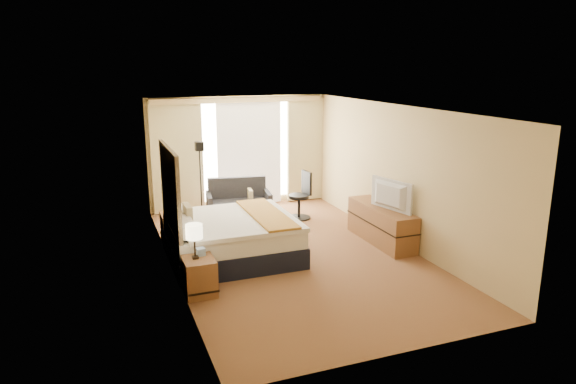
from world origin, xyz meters
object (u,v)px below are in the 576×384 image
object	(u,v)px
desk_chair	(301,198)
lamp_right	(171,190)
loveseat	(239,205)
television	(388,195)
floor_lamp	(200,167)
media_dresser	(381,224)
lamp_left	(194,232)
bed	(231,237)
nightstand_left	(199,276)
nightstand_right	(174,227)

from	to	relation	value
desk_chair	lamp_right	distance (m)	2.98
loveseat	television	world-z (taller)	television
floor_lamp	lamp_right	size ratio (longest dim) A/B	3.00
media_dresser	lamp_right	distance (m)	4.05
media_dresser	lamp_left	distance (m)	3.92
lamp_right	bed	bearing A→B (deg)	-56.96
floor_lamp	television	size ratio (longest dim) A/B	1.79
media_dresser	lamp_left	xyz separation A→B (m)	(-3.74, -1.01, 0.60)
floor_lamp	desk_chair	world-z (taller)	floor_lamp
lamp_left	television	bearing A→B (deg)	11.68
floor_lamp	desk_chair	xyz separation A→B (m)	(2.14, -0.32, -0.78)
television	desk_chair	bearing A→B (deg)	5.42
nightstand_left	television	xyz separation A→B (m)	(3.65, 0.80, 0.71)
floor_lamp	lamp_right	bearing A→B (deg)	-131.17
nightstand_right	lamp_right	xyz separation A→B (m)	(-0.02, 0.00, 0.73)
desk_chair	television	size ratio (longest dim) A/B	1.06
lamp_left	lamp_right	size ratio (longest dim) A/B	0.89
nightstand_right	floor_lamp	world-z (taller)	floor_lamp
nightstand_right	television	size ratio (longest dim) A/B	0.56
lamp_right	lamp_left	bearing A→B (deg)	-90.52
bed	lamp_right	distance (m)	1.64
nightstand_right	television	world-z (taller)	television
lamp_left	television	size ratio (longest dim) A/B	0.53
lamp_left	loveseat	bearing A→B (deg)	65.18
nightstand_right	lamp_left	bearing A→B (deg)	-90.97
floor_lamp	loveseat	bearing A→B (deg)	12.46
nightstand_left	nightstand_right	world-z (taller)	same
loveseat	floor_lamp	xyz separation A→B (m)	(-0.86, -0.19, 0.96)
media_dresser	floor_lamp	bearing A→B (deg)	142.34
nightstand_right	bed	world-z (taller)	bed
nightstand_left	loveseat	world-z (taller)	loveseat
desk_chair	television	xyz separation A→B (m)	(0.79, -2.24, 0.52)
desk_chair	lamp_left	world-z (taller)	lamp_left
desk_chair	loveseat	bearing A→B (deg)	154.11
loveseat	nightstand_left	bearing A→B (deg)	-105.60
nightstand_left	bed	distance (m)	1.48
lamp_left	lamp_right	bearing A→B (deg)	89.48
desk_chair	floor_lamp	bearing A→B (deg)	167.26
nightstand_left	television	world-z (taller)	television
nightstand_right	media_dresser	distance (m)	3.97
nightstand_right	loveseat	xyz separation A→B (m)	(1.58, 1.04, 0.01)
nightstand_left	lamp_right	distance (m)	2.61
lamp_left	floor_lamp	bearing A→B (deg)	77.06
desk_chair	lamp_left	size ratio (longest dim) A/B	2.01
loveseat	desk_chair	size ratio (longest dim) A/B	1.41
nightstand_left	nightstand_right	bearing A→B (deg)	90.00
nightstand_left	media_dresser	size ratio (longest dim) A/B	0.31
lamp_left	nightstand_right	bearing A→B (deg)	89.03
floor_lamp	lamp_left	size ratio (longest dim) A/B	3.38
bed	loveseat	size ratio (longest dim) A/B	1.45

